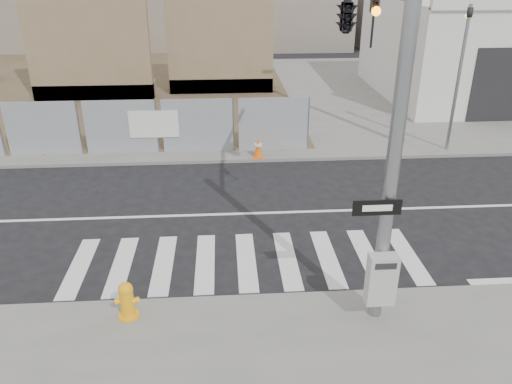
{
  "coord_description": "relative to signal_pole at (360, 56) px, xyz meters",
  "views": [
    {
      "loc": [
        -0.47,
        -12.79,
        6.65
      ],
      "look_at": [
        0.3,
        -1.54,
        1.4
      ],
      "focal_mm": 35.0,
      "sensor_mm": 36.0,
      "label": 1
    }
  ],
  "objects": [
    {
      "name": "signal_pole",
      "position": [
        0.0,
        0.0,
        0.0
      ],
      "size": [
        0.96,
        5.87,
        7.0
      ],
      "color": "gray",
      "rests_on": "sidewalk_near"
    },
    {
      "name": "utility_pole_right",
      "position": [
        4.01,
        7.55,
        0.42
      ],
      "size": [
        1.6,
        0.28,
        10.0
      ],
      "color": "#483822",
      "rests_on": "sidewalk_far"
    },
    {
      "name": "concrete_wall_right",
      "position": [
        -2.99,
        16.13,
        -1.4
      ],
      "size": [
        5.5,
        1.3,
        8.0
      ],
      "color": "#7C684A",
      "rests_on": "sidewalk_far"
    },
    {
      "name": "concrete_wall_left",
      "position": [
        -9.49,
        15.13,
        -1.4
      ],
      "size": [
        6.0,
        1.3,
        8.0
      ],
      "color": "#7C684A",
      "rests_on": "sidewalk_far"
    },
    {
      "name": "fire_hydrant",
      "position": [
        -4.98,
        -2.5,
        -4.27
      ],
      "size": [
        0.55,
        0.55,
        0.8
      ],
      "rotation": [
        0.0,
        0.0,
        0.37
      ],
      "color": "#FFA50E",
      "rests_on": "sidewalk_near"
    },
    {
      "name": "sidewalk_far",
      "position": [
        -2.49,
        16.05,
        -4.72
      ],
      "size": [
        50.0,
        20.0,
        0.12
      ],
      "primitive_type": "cube",
      "color": "slate",
      "rests_on": "ground"
    },
    {
      "name": "traffic_cone_d",
      "position": [
        -1.72,
        6.27,
        -4.31
      ],
      "size": [
        0.47,
        0.47,
        0.73
      ],
      "rotation": [
        0.0,
        0.0,
        -0.29
      ],
      "color": "orange",
      "rests_on": "sidewalk_far"
    },
    {
      "name": "far_signal_pole",
      "position": [
        5.51,
        6.65,
        -1.3
      ],
      "size": [
        0.16,
        0.2,
        5.6
      ],
      "color": "gray",
      "rests_on": "sidewalk_far"
    },
    {
      "name": "auto_shop",
      "position": [
        11.5,
        15.01,
        -2.25
      ],
      "size": [
        12.0,
        10.2,
        5.95
      ],
      "color": "silver",
      "rests_on": "sidewalk_far"
    },
    {
      "name": "ground",
      "position": [
        -2.49,
        2.05,
        -4.78
      ],
      "size": [
        100.0,
        100.0,
        0.0
      ],
      "primitive_type": "plane",
      "color": "black",
      "rests_on": "ground"
    },
    {
      "name": "traffic_cone_c",
      "position": [
        -9.7,
        7.21,
        -4.32
      ],
      "size": [
        0.46,
        0.46,
        0.7
      ],
      "rotation": [
        0.0,
        0.0,
        -0.34
      ],
      "color": "#FF420D",
      "rests_on": "sidewalk_far"
    }
  ]
}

